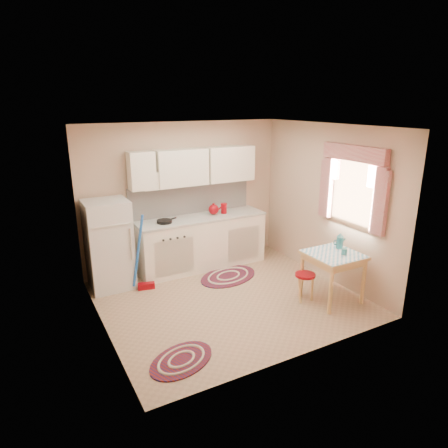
{
  "coord_description": "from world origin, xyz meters",
  "views": [
    {
      "loc": [
        -2.61,
        -4.67,
        2.82
      ],
      "look_at": [
        0.06,
        0.25,
        1.09
      ],
      "focal_mm": 32.0,
      "sensor_mm": 36.0,
      "label": 1
    }
  ],
  "objects_px": {
    "fridge": "(109,245)",
    "base_cabinets": "(202,243)",
    "stool": "(305,287)",
    "table": "(332,277)"
  },
  "relations": [
    {
      "from": "base_cabinets",
      "to": "table",
      "type": "xyz_separation_m",
      "value": [
        1.14,
        -2.03,
        -0.08
      ]
    },
    {
      "from": "base_cabinets",
      "to": "table",
      "type": "height_order",
      "value": "base_cabinets"
    },
    {
      "from": "fridge",
      "to": "table",
      "type": "distance_m",
      "value": 3.4
    },
    {
      "from": "fridge",
      "to": "base_cabinets",
      "type": "relative_size",
      "value": 0.62
    },
    {
      "from": "base_cabinets",
      "to": "table",
      "type": "relative_size",
      "value": 3.12
    },
    {
      "from": "fridge",
      "to": "table",
      "type": "height_order",
      "value": "fridge"
    },
    {
      "from": "table",
      "to": "stool",
      "type": "relative_size",
      "value": 1.71
    },
    {
      "from": "base_cabinets",
      "to": "stool",
      "type": "bearing_deg",
      "value": -67.29
    },
    {
      "from": "fridge",
      "to": "stool",
      "type": "bearing_deg",
      "value": -37.27
    },
    {
      "from": "base_cabinets",
      "to": "stool",
      "type": "relative_size",
      "value": 5.36
    }
  ]
}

